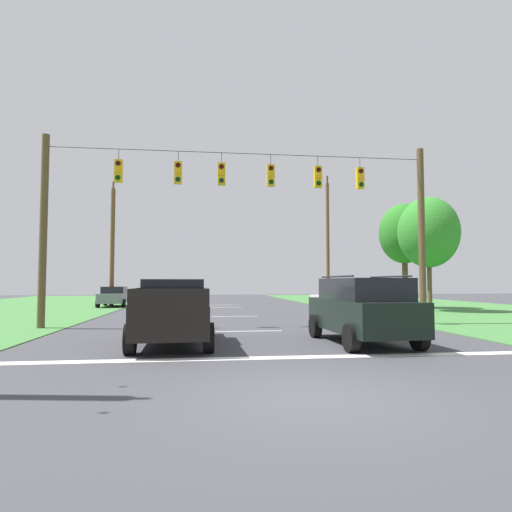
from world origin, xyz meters
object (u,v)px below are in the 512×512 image
object	(u,v)px
overhead_signal_span	(243,218)
distant_car_oncoming	(114,296)
pickup_truck	(173,312)
tree_roadside_right	(428,232)
utility_pole_near_left	(112,245)
suv_black	(362,308)
distant_car_crossing_white	(345,298)
utility_pole_mid_right	(328,241)
tree_roadside_far_right	(404,234)

from	to	relation	value
overhead_signal_span	distant_car_oncoming	xyz separation A→B (m)	(-8.24, 15.85, -3.81)
pickup_truck	overhead_signal_span	bearing A→B (deg)	62.71
pickup_truck	tree_roadside_right	xyz separation A→B (m)	(15.28, 12.99, 4.06)
utility_pole_near_left	tree_roadside_right	xyz separation A→B (m)	(21.12, -8.17, 0.31)
pickup_truck	utility_pole_near_left	bearing A→B (deg)	105.43
overhead_signal_span	suv_black	bearing A→B (deg)	-61.84
distant_car_crossing_white	utility_pole_near_left	size ratio (longest dim) A/B	0.46
overhead_signal_span	utility_pole_mid_right	size ratio (longest dim) A/B	1.56
overhead_signal_span	distant_car_crossing_white	world-z (taller)	overhead_signal_span
overhead_signal_span	tree_roadside_right	bearing A→B (deg)	31.88
utility_pole_mid_right	utility_pole_near_left	xyz separation A→B (m)	(-16.96, -0.28, -0.45)
utility_pole_near_left	pickup_truck	bearing A→B (deg)	-74.57
distant_car_oncoming	utility_pole_near_left	size ratio (longest dim) A/B	0.45
pickup_truck	distant_car_oncoming	size ratio (longest dim) A/B	1.26
utility_pole_near_left	suv_black	bearing A→B (deg)	-62.03
distant_car_crossing_white	distant_car_oncoming	distance (m)	17.09
distant_car_crossing_white	overhead_signal_span	bearing A→B (deg)	-128.53
suv_black	utility_pole_mid_right	xyz separation A→B (m)	(5.39, 22.08, 4.10)
tree_roadside_far_right	pickup_truck	bearing A→B (deg)	-132.96
suv_black	distant_car_crossing_white	xyz separation A→B (m)	(4.60, 15.42, -0.27)
distant_car_crossing_white	tree_roadside_right	xyz separation A→B (m)	(4.95, -1.79, 4.24)
pickup_truck	tree_roadside_far_right	xyz separation A→B (m)	(15.30, 16.43, 4.33)
distant_car_oncoming	tree_roadside_right	xyz separation A→B (m)	(20.87, -7.99, 4.24)
distant_car_crossing_white	tree_roadside_far_right	xyz separation A→B (m)	(4.96, 1.65, 4.51)
overhead_signal_span	distant_car_crossing_white	xyz separation A→B (m)	(7.69, 9.65, -3.81)
utility_pole_mid_right	utility_pole_near_left	size ratio (longest dim) A/B	1.11
suv_black	distant_car_crossing_white	distance (m)	16.09
suv_black	overhead_signal_span	bearing A→B (deg)	118.16
suv_black	distant_car_crossing_white	world-z (taller)	suv_black
distant_car_oncoming	tree_roadside_far_right	distance (m)	21.85
overhead_signal_span	tree_roadside_far_right	xyz separation A→B (m)	(12.65, 11.30, 0.70)
pickup_truck	utility_pole_mid_right	xyz separation A→B (m)	(11.12, 21.44, 4.20)
suv_black	tree_roadside_far_right	size ratio (longest dim) A/B	0.65
utility_pole_near_left	utility_pole_mid_right	bearing A→B (deg)	0.96
suv_black	distant_car_crossing_white	size ratio (longest dim) A/B	1.10
overhead_signal_span	distant_car_crossing_white	size ratio (longest dim) A/B	3.73
utility_pole_mid_right	tree_roadside_right	world-z (taller)	utility_pole_mid_right
utility_pole_near_left	tree_roadside_far_right	bearing A→B (deg)	-12.62
distant_car_oncoming	utility_pole_mid_right	distance (m)	17.29
overhead_signal_span	distant_car_oncoming	size ratio (longest dim) A/B	3.82
suv_black	tree_roadside_right	xyz separation A→B (m)	(9.55, 13.62, 3.97)
distant_car_crossing_white	tree_roadside_right	distance (m)	6.76
pickup_truck	suv_black	size ratio (longest dim) A/B	1.12
suv_black	tree_roadside_right	size ratio (longest dim) A/B	0.67
tree_roadside_right	tree_roadside_far_right	world-z (taller)	tree_roadside_far_right
utility_pole_mid_right	tree_roadside_right	size ratio (longest dim) A/B	1.45
tree_roadside_right	overhead_signal_span	bearing A→B (deg)	-148.12
overhead_signal_span	pickup_truck	world-z (taller)	overhead_signal_span
utility_pole_mid_right	tree_roadside_right	distance (m)	9.42
distant_car_crossing_white	tree_roadside_far_right	bearing A→B (deg)	18.35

